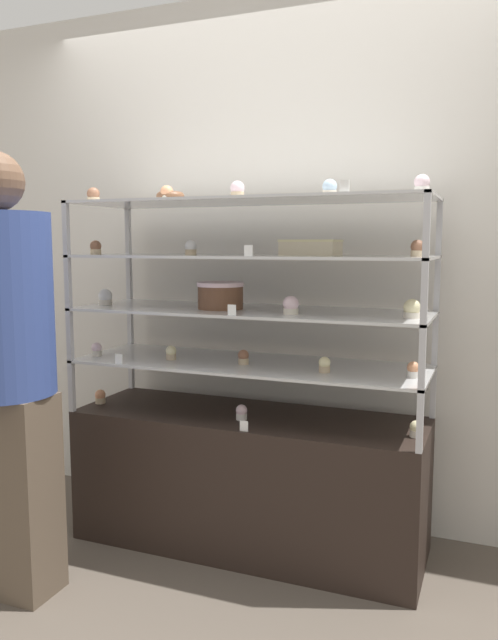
{
  "coord_description": "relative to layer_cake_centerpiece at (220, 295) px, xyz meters",
  "views": [
    {
      "loc": [
        1.02,
        -2.56,
        1.39
      ],
      "look_at": [
        0.0,
        0.0,
        1.05
      ],
      "focal_mm": 35.0,
      "sensor_mm": 36.0,
      "label": 1
    }
  ],
  "objects": [
    {
      "name": "cupcake_7",
      "position": [
        0.85,
        -0.03,
        -0.27
      ],
      "size": [
        0.05,
        0.05,
        0.07
      ],
      "color": "white",
      "rests_on": "display_riser_lower"
    },
    {
      "name": "cupcake_12",
      "position": [
        -0.13,
        -0.03,
        0.21
      ],
      "size": [
        0.05,
        0.05,
        0.07
      ],
      "color": "#CCB28C",
      "rests_on": "display_riser_upper"
    },
    {
      "name": "display_riser_lower",
      "position": [
        0.13,
        0.03,
        -0.31
      ],
      "size": [
        1.58,
        0.53,
        0.24
      ],
      "color": "#B7B7BC",
      "rests_on": "display_base"
    },
    {
      "name": "price_tag_4",
      "position": [
        0.61,
        -0.22,
        0.44
      ],
      "size": [
        0.04,
        0.0,
        0.04
      ],
      "color": "white",
      "rests_on": "display_riser_top"
    },
    {
      "name": "cupcake_10",
      "position": [
        0.84,
        -0.04,
        -0.03
      ],
      "size": [
        0.07,
        0.07,
        0.08
      ],
      "color": "beige",
      "rests_on": "display_riser_middle"
    },
    {
      "name": "cupcake_0",
      "position": [
        -0.62,
        -0.05,
        -0.51
      ],
      "size": [
        0.05,
        0.05,
        0.07
      ],
      "color": "#CCB28C",
      "rests_on": "display_base"
    },
    {
      "name": "sheet_cake_frosted",
      "position": [
        0.39,
        0.09,
        0.21
      ],
      "size": [
        0.24,
        0.18,
        0.07
      ],
      "color": "beige",
      "rests_on": "display_riser_upper"
    },
    {
      "name": "cupcake_6",
      "position": [
        0.5,
        -0.06,
        -0.27
      ],
      "size": [
        0.05,
        0.05,
        0.07
      ],
      "color": "#CCB28C",
      "rests_on": "display_riser_lower"
    },
    {
      "name": "display_riser_upper",
      "position": [
        0.13,
        0.03,
        0.17
      ],
      "size": [
        1.58,
        0.53,
        0.24
      ],
      "color": "#B7B7BC",
      "rests_on": "display_riser_middle"
    },
    {
      "name": "cupcake_17",
      "position": [
        0.5,
        -0.03,
        0.45
      ],
      "size": [
        0.06,
        0.06,
        0.07
      ],
      "color": "beige",
      "rests_on": "display_riser_top"
    },
    {
      "name": "price_tag_3",
      "position": [
        0.22,
        -0.22,
        0.2
      ],
      "size": [
        0.04,
        0.0,
        0.04
      ],
      "color": "white",
      "rests_on": "display_riser_upper"
    },
    {
      "name": "display_riser_top",
      "position": [
        0.13,
        0.03,
        0.41
      ],
      "size": [
        1.58,
        0.53,
        0.24
      ],
      "color": "#B7B7BC",
      "rests_on": "display_riser_upper"
    },
    {
      "name": "display_base",
      "position": [
        0.13,
        0.03,
        -0.85
      ],
      "size": [
        1.58,
        0.53,
        0.62
      ],
      "color": "black",
      "rests_on": "ground_plane"
    },
    {
      "name": "cupcake_13",
      "position": [
        0.86,
        -0.05,
        0.21
      ],
      "size": [
        0.05,
        0.05,
        0.07
      ],
      "color": "#CCB28C",
      "rests_on": "display_riser_upper"
    },
    {
      "name": "cupcake_18",
      "position": [
        0.87,
        -0.07,
        0.45
      ],
      "size": [
        0.06,
        0.06,
        0.07
      ],
      "color": "white",
      "rests_on": "display_riser_top"
    },
    {
      "name": "cupcake_4",
      "position": [
        -0.23,
        -0.04,
        -0.27
      ],
      "size": [
        0.05,
        0.05,
        0.07
      ],
      "color": "#CCB28C",
      "rests_on": "display_riser_lower"
    },
    {
      "name": "cupcake_5",
      "position": [
        0.12,
        -0.02,
        -0.27
      ],
      "size": [
        0.05,
        0.05,
        0.07
      ],
      "color": "#CCB28C",
      "rests_on": "display_riser_lower"
    },
    {
      "name": "cupcake_2",
      "position": [
        0.87,
        -0.03,
        -0.51
      ],
      "size": [
        0.05,
        0.05,
        0.07
      ],
      "color": "beige",
      "rests_on": "display_base"
    },
    {
      "name": "back_wall",
      "position": [
        0.13,
        0.44,
        0.14
      ],
      "size": [
        8.0,
        0.05,
        2.6
      ],
      "color": "silver",
      "rests_on": "ground_plane"
    },
    {
      "name": "price_tag_1",
      "position": [
        -0.4,
        -0.22,
        -0.28
      ],
      "size": [
        0.04,
        0.0,
        0.04
      ],
      "color": "white",
      "rests_on": "display_riser_lower"
    },
    {
      "name": "cupcake_9",
      "position": [
        0.36,
        -0.08,
        -0.03
      ],
      "size": [
        0.07,
        0.07,
        0.08
      ],
      "color": "beige",
      "rests_on": "display_riser_middle"
    },
    {
      "name": "display_riser_middle",
      "position": [
        0.13,
        0.03,
        -0.07
      ],
      "size": [
        1.58,
        0.53,
        0.24
      ],
      "color": "#B7B7BC",
      "rests_on": "display_riser_lower"
    },
    {
      "name": "cupcake_1",
      "position": [
        0.12,
        -0.06,
        -0.51
      ],
      "size": [
        0.05,
        0.05,
        0.07
      ],
      "color": "white",
      "rests_on": "display_base"
    },
    {
      "name": "ground_plane",
      "position": [
        0.13,
        0.03,
        -1.16
      ],
      "size": [
        20.0,
        20.0,
        0.0
      ],
      "primitive_type": "plane",
      "color": "brown"
    },
    {
      "name": "cupcake_14",
      "position": [
        -0.61,
        -0.07,
        0.45
      ],
      "size": [
        0.06,
        0.06,
        0.07
      ],
      "color": "#CCB28C",
      "rests_on": "display_riser_top"
    },
    {
      "name": "price_tag_2",
      "position": [
        0.15,
        -0.22,
        -0.04
      ],
      "size": [
        0.04,
        0.0,
        0.04
      ],
      "color": "white",
      "rests_on": "display_riser_middle"
    },
    {
      "name": "customer_figure",
      "position": [
        -0.62,
        -0.68,
        -0.23
      ],
      "size": [
        0.4,
        0.4,
        1.73
      ],
      "color": "brown",
      "rests_on": "ground_plane"
    },
    {
      "name": "cupcake_16",
      "position": [
        0.13,
        -0.1,
        0.45
      ],
      "size": [
        0.06,
        0.06,
        0.07
      ],
      "color": "#CCB28C",
      "rests_on": "display_riser_top"
    },
    {
      "name": "cupcake_8",
      "position": [
        -0.59,
        -0.03,
        -0.03
      ],
      "size": [
        0.07,
        0.07,
        0.08
      ],
      "color": "beige",
      "rests_on": "display_riser_middle"
    },
    {
      "name": "layer_cake_centerpiece",
      "position": [
        0.0,
        0.0,
        0.0
      ],
      "size": [
        0.21,
        0.21,
        0.12
      ],
      "color": "brown",
      "rests_on": "display_riser_middle"
    },
    {
      "name": "cupcake_15",
      "position": [
        -0.25,
        -0.03,
        0.45
      ],
      "size": [
        0.06,
        0.06,
        0.07
      ],
      "color": "beige",
      "rests_on": "display_riser_top"
    },
    {
      "name": "donut_glazed",
      "position": [
        -0.25,
        0.0,
        0.44
      ],
      "size": [
        0.13,
        0.13,
        0.04
      ],
      "color": "brown",
      "rests_on": "display_riser_top"
    },
    {
      "name": "cupcake_11",
      "position": [
        -0.61,
        -0.08,
        0.21
      ],
      "size": [
        0.05,
        0.05,
        0.07
      ],
      "color": "#CCB28C",
      "rests_on": "display_riser_upper"
    },
    {
      "name": "cupcake_3",
      "position": [
        -0.61,
        -0.09,
        -0.27
      ],
      "size": [
        0.05,
        0.05,
        0.07
      ],
      "color": "beige",
      "rests_on": "display_riser_lower"
    },
    {
      "name": "price_tag_0",
      "position": [
        0.2,
        -0.22,
        -0.52
      ],
      "size": [
        0.04,
        0.0,
        0.04
      ],
      "color": "white",
      "rests_on": "display_base"
    }
  ]
}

